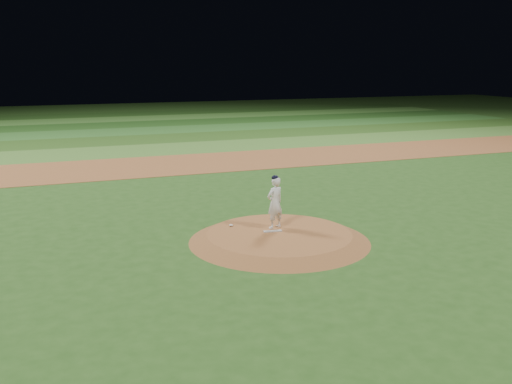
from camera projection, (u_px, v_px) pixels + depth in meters
ground at (279, 241)px, 17.33m from camera, size 120.00×120.00×0.00m
infield_dirt_band at (175, 164)px, 30.08m from camera, size 70.00×6.00×0.02m
outfield_stripe_0 at (155, 150)px, 35.09m from camera, size 70.00×5.00×0.02m
outfield_stripe_1 at (141, 139)px, 39.65m from camera, size 70.00×5.00×0.02m
outfield_stripe_2 at (130, 131)px, 44.20m from camera, size 70.00×5.00×0.02m
outfield_stripe_3 at (121, 125)px, 48.76m from camera, size 70.00×5.00×0.02m
outfield_stripe_4 at (114, 119)px, 53.31m from camera, size 70.00×5.00×0.02m
outfield_stripe_5 at (108, 115)px, 57.87m from camera, size 70.00×5.00×0.02m
pitchers_mound at (279, 237)px, 17.30m from camera, size 5.50×5.50×0.25m
pitching_rubber at (273, 231)px, 17.43m from camera, size 0.58×0.21×0.03m
rosin_bag at (231, 225)px, 17.98m from camera, size 0.13×0.13×0.07m
pitcher_on_mound at (275, 202)px, 17.61m from camera, size 0.69×0.57×1.68m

